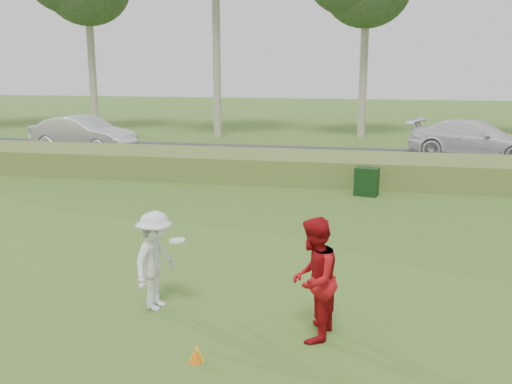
% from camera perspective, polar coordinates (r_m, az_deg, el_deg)
% --- Properties ---
extents(ground, '(120.00, 120.00, 0.00)m').
position_cam_1_polar(ground, '(9.64, -4.77, -12.82)').
color(ground, '#385E1F').
rests_on(ground, ground).
extents(reed_strip, '(80.00, 3.00, 0.90)m').
position_cam_1_polar(reed_strip, '(20.82, 4.30, 2.51)').
color(reed_strip, '#50692A').
rests_on(reed_strip, ground).
extents(park_road, '(80.00, 6.00, 0.06)m').
position_cam_1_polar(park_road, '(25.79, 5.66, 3.53)').
color(park_road, '#2D2D2D').
rests_on(park_road, ground).
extents(player_white, '(0.94, 1.21, 1.72)m').
position_cam_1_polar(player_white, '(9.94, -10.02, -6.76)').
color(player_white, silver).
rests_on(player_white, ground).
extents(player_red, '(0.85, 1.03, 1.92)m').
position_cam_1_polar(player_red, '(8.76, 5.79, -8.69)').
color(player_red, '#9F0D13').
rests_on(player_red, ground).
extents(cone_orange, '(0.19, 0.19, 0.21)m').
position_cam_1_polar(cone_orange, '(8.45, -6.03, -15.95)').
color(cone_orange, orange).
rests_on(cone_orange, ground).
extents(cone_yellow, '(0.22, 0.22, 0.24)m').
position_cam_1_polar(cone_yellow, '(8.49, -5.92, -15.67)').
color(cone_yellow, '#F2AC19').
rests_on(cone_yellow, ground).
extents(utility_cabinet, '(0.80, 0.59, 0.91)m').
position_cam_1_polar(utility_cabinet, '(18.51, 11.00, 1.02)').
color(utility_cabinet, black).
rests_on(utility_cabinet, ground).
extents(car_mid, '(5.31, 2.77, 1.67)m').
position_cam_1_polar(car_mid, '(27.90, -16.89, 5.54)').
color(car_mid, silver).
rests_on(car_mid, park_road).
extents(car_right, '(6.12, 4.07, 1.65)m').
position_cam_1_polar(car_right, '(26.79, 21.10, 4.93)').
color(car_right, silver).
rests_on(car_right, park_road).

